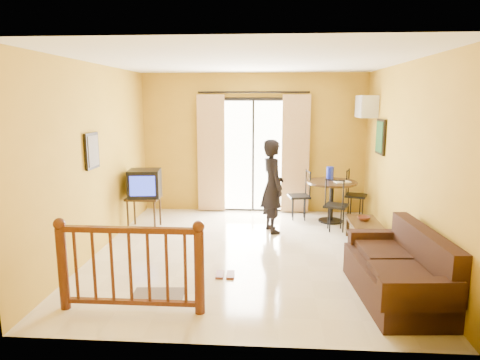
# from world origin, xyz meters

# --- Properties ---
(ground) EXTENTS (5.00, 5.00, 0.00)m
(ground) POSITION_xyz_m (0.00, 0.00, 0.00)
(ground) COLOR beige
(ground) RESTS_ON ground
(room_shell) EXTENTS (5.00, 5.00, 5.00)m
(room_shell) POSITION_xyz_m (0.00, 0.00, 1.70)
(room_shell) COLOR white
(room_shell) RESTS_ON ground
(balcony_door) EXTENTS (2.25, 0.14, 2.46)m
(balcony_door) POSITION_xyz_m (0.00, 2.43, 1.19)
(balcony_door) COLOR black
(balcony_door) RESTS_ON ground
(tv_table) EXTENTS (0.57, 0.48, 0.57)m
(tv_table) POSITION_xyz_m (-1.90, 1.14, 0.50)
(tv_table) COLOR black
(tv_table) RESTS_ON ground
(television) EXTENTS (0.60, 0.56, 0.49)m
(television) POSITION_xyz_m (-1.87, 1.14, 0.82)
(television) COLOR black
(television) RESTS_ON tv_table
(picture_left) EXTENTS (0.05, 0.42, 0.52)m
(picture_left) POSITION_xyz_m (-2.22, -0.20, 1.55)
(picture_left) COLOR black
(picture_left) RESTS_ON room_shell
(dining_table) EXTENTS (0.93, 0.93, 0.78)m
(dining_table) POSITION_xyz_m (1.50, 1.78, 0.62)
(dining_table) COLOR black
(dining_table) RESTS_ON ground
(water_jug) EXTENTS (0.14, 0.14, 0.26)m
(water_jug) POSITION_xyz_m (1.48, 1.90, 0.91)
(water_jug) COLOR #1220B1
(water_jug) RESTS_ON dining_table
(serving_tray) EXTENTS (0.32, 0.25, 0.02)m
(serving_tray) POSITION_xyz_m (1.67, 1.68, 0.79)
(serving_tray) COLOR beige
(serving_tray) RESTS_ON dining_table
(dining_chairs) EXTENTS (1.59, 1.35, 0.95)m
(dining_chairs) POSITION_xyz_m (1.47, 1.73, 0.00)
(dining_chairs) COLOR black
(dining_chairs) RESTS_ON ground
(air_conditioner) EXTENTS (0.31, 0.60, 0.40)m
(air_conditioner) POSITION_xyz_m (2.09, 1.95, 2.15)
(air_conditioner) COLOR silver
(air_conditioner) RESTS_ON room_shell
(botanical_print) EXTENTS (0.05, 0.50, 0.60)m
(botanical_print) POSITION_xyz_m (2.22, 1.30, 1.65)
(botanical_print) COLOR black
(botanical_print) RESTS_ON room_shell
(coffee_table) EXTENTS (0.46, 0.83, 0.37)m
(coffee_table) POSITION_xyz_m (1.85, 0.55, 0.25)
(coffee_table) COLOR black
(coffee_table) RESTS_ON ground
(bowl) EXTENTS (0.23, 0.23, 0.06)m
(bowl) POSITION_xyz_m (1.85, 0.59, 0.40)
(bowl) COLOR #55281D
(bowl) RESTS_ON coffee_table
(sofa) EXTENTS (0.92, 1.79, 0.83)m
(sofa) POSITION_xyz_m (1.85, -1.40, 0.31)
(sofa) COLOR black
(sofa) RESTS_ON ground
(standing_person) EXTENTS (0.56, 0.68, 1.62)m
(standing_person) POSITION_xyz_m (0.39, 1.09, 0.81)
(standing_person) COLOR black
(standing_person) RESTS_ON ground
(stair_balustrade) EXTENTS (1.63, 0.13, 1.04)m
(stair_balustrade) POSITION_xyz_m (-1.15, -1.90, 0.56)
(stair_balustrade) COLOR #471E0F
(stair_balustrade) RESTS_ON ground
(doormat) EXTENTS (0.63, 0.44, 0.02)m
(doormat) POSITION_xyz_m (-0.96, -1.54, 0.01)
(doormat) COLOR #5A4F48
(doormat) RESTS_ON ground
(sandals) EXTENTS (0.25, 0.25, 0.03)m
(sandals) POSITION_xyz_m (-0.23, -0.89, 0.01)
(sandals) COLOR #55281D
(sandals) RESTS_ON ground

